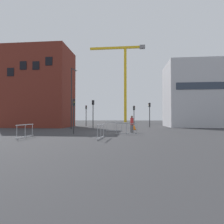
{
  "coord_description": "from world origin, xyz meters",
  "views": [
    {
      "loc": [
        2.53,
        -20.25,
        1.64
      ],
      "look_at": [
        0.0,
        5.39,
        2.36
      ],
      "focal_mm": 30.65,
      "sensor_mm": 36.0,
      "label": 1
    }
  ],
  "objects": [
    {
      "name": "traffic_light_near",
      "position": [
        -3.18,
        -1.58,
        2.38
      ],
      "size": [
        0.35,
        0.39,
        3.5
      ],
      "color": "#2D2D30",
      "rests_on": "ground"
    },
    {
      "name": "ground",
      "position": [
        0.0,
        0.0,
        0.0
      ],
      "size": [
        160.0,
        160.0,
        0.0
      ],
      "primitive_type": "plane",
      "color": "#333335"
    },
    {
      "name": "safety_barrier_left_run",
      "position": [
        0.25,
        -5.81,
        0.56
      ],
      "size": [
        0.2,
        2.46,
        1.08
      ],
      "color": "#9EA0A5",
      "rests_on": "ground"
    },
    {
      "name": "streetlamp_tall",
      "position": [
        -5.98,
        6.66,
        5.04
      ],
      "size": [
        0.55,
        1.46,
        8.82
      ],
      "color": "#232326",
      "rests_on": "ground"
    },
    {
      "name": "traffic_light_island",
      "position": [
        5.64,
        11.95,
        2.72
      ],
      "size": [
        0.38,
        0.27,
        4.05
      ],
      "color": "#232326",
      "rests_on": "ground"
    },
    {
      "name": "construction_crane",
      "position": [
        0.24,
        44.17,
        17.07
      ],
      "size": [
        18.79,
        1.21,
        25.92
      ],
      "color": "gold",
      "rests_on": "ground"
    },
    {
      "name": "pedestrian_walking",
      "position": [
        2.64,
        0.43,
        1.06
      ],
      "size": [
        0.34,
        0.34,
        1.82
      ],
      "color": "#4C4C51",
      "rests_on": "ground"
    },
    {
      "name": "safety_barrier_rear",
      "position": [
        2.11,
        -2.04,
        0.56
      ],
      "size": [
        2.07,
        0.15,
        1.08
      ],
      "color": "gray",
      "rests_on": "ground"
    },
    {
      "name": "safety_barrier_right_run",
      "position": [
        -5.89,
        -5.69,
        0.56
      ],
      "size": [
        0.1,
        2.58,
        1.08
      ],
      "color": "#B2B5BA",
      "rests_on": "ground"
    },
    {
      "name": "traffic_cone_on_verge",
      "position": [
        2.95,
        4.82,
        0.32
      ],
      "size": [
        0.68,
        0.68,
        0.69
      ],
      "color": "black",
      "rests_on": "ground"
    },
    {
      "name": "traffic_light_crosswalk",
      "position": [
        -3.08,
        7.78,
        2.8
      ],
      "size": [
        0.38,
        0.36,
        4.2
      ],
      "color": "black",
      "rests_on": "ground"
    },
    {
      "name": "brick_building",
      "position": [
        -12.86,
        10.85,
        6.6
      ],
      "size": [
        10.22,
        7.08,
        13.2
      ],
      "color": "maroon",
      "rests_on": "ground"
    },
    {
      "name": "traffic_light_median",
      "position": [
        -5.7,
        14.39,
        2.58
      ],
      "size": [
        0.26,
        0.38,
        3.83
      ],
      "color": "#232326",
      "rests_on": "ground"
    },
    {
      "name": "office_block",
      "position": [
        13.61,
        14.56,
        5.54
      ],
      "size": [
        9.55,
        8.35,
        11.08
      ],
      "color": "#B7B7BC",
      "rests_on": "ground"
    },
    {
      "name": "traffic_light_verge",
      "position": [
        3.08,
        12.52,
        2.44
      ],
      "size": [
        0.39,
        0.31,
        3.6
      ],
      "color": "#2D2D30",
      "rests_on": "ground"
    },
    {
      "name": "safety_barrier_mid_span",
      "position": [
        0.56,
        2.16,
        0.56
      ],
      "size": [
        1.89,
        0.29,
        1.08
      ],
      "color": "gray",
      "rests_on": "ground"
    }
  ]
}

